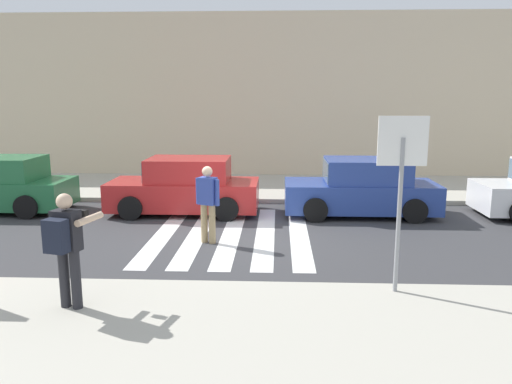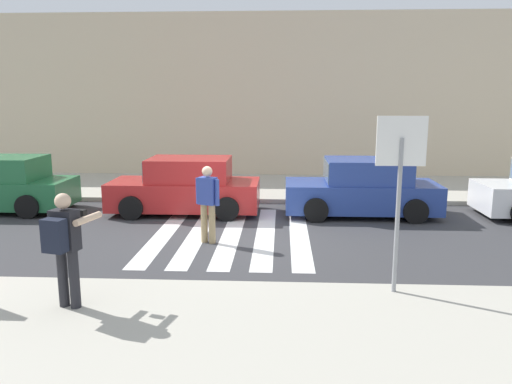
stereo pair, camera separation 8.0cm
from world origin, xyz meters
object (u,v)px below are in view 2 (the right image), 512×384
photographer_with_backpack (65,241)px  parked_car_red (186,187)px  parked_car_blue (363,189)px  pedestrian_crossing (208,200)px  stop_sign (400,166)px

photographer_with_backpack → parked_car_red: photographer_with_backpack is taller
photographer_with_backpack → parked_car_blue: photographer_with_backpack is taller
photographer_with_backpack → pedestrian_crossing: 4.15m
photographer_with_backpack → pedestrian_crossing: photographer_with_backpack is taller
pedestrian_crossing → parked_car_blue: pedestrian_crossing is taller
parked_car_blue → photographer_with_backpack: bearing=-128.7°
photographer_with_backpack → pedestrian_crossing: size_ratio=1.00×
stop_sign → pedestrian_crossing: (-3.44, 2.97, -1.21)m
pedestrian_crossing → parked_car_red: size_ratio=0.42×
pedestrian_crossing → parked_car_blue: size_ratio=0.42×
stop_sign → parked_car_blue: bearing=86.1°
photographer_with_backpack → parked_car_blue: bearing=51.3°
pedestrian_crossing → parked_car_blue: bearing=36.4°
pedestrian_crossing → parked_car_red: (-1.02, 2.83, -0.25)m
photographer_with_backpack → parked_car_blue: (5.35, 6.69, -0.44)m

